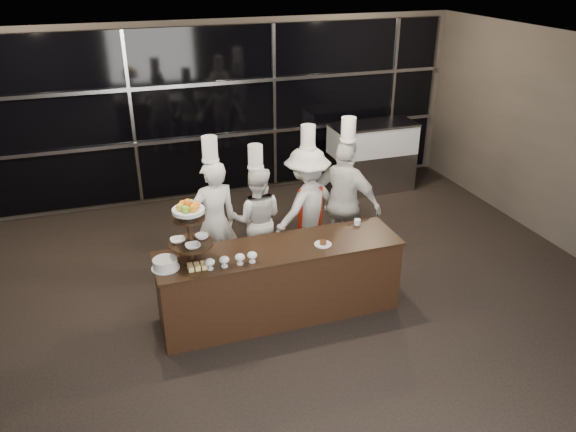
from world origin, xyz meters
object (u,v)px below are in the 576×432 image
object	(u,v)px
display_case	(372,154)
chef_d	(345,203)
buffet_counter	(280,281)
chef_b	(257,218)
display_stand	(190,227)
layer_cake	(165,264)
chef_a	(214,221)
chef_c	(307,205)

from	to	relation	value
display_case	chef_d	xyz separation A→B (m)	(-1.54, -2.26, 0.22)
buffet_counter	chef_b	distance (m)	1.19
display_stand	layer_cake	bearing A→B (deg)	-170.46
display_stand	layer_cake	xyz separation A→B (m)	(-0.30, -0.05, -0.37)
buffet_counter	layer_cake	xyz separation A→B (m)	(-1.30, -0.05, 0.51)
chef_a	display_case	bearing A→B (deg)	33.45
display_case	chef_d	world-z (taller)	chef_d
display_stand	layer_cake	distance (m)	0.47
layer_cake	chef_a	bearing A→B (deg)	54.77
display_stand	chef_d	bearing A→B (deg)	22.76
display_stand	buffet_counter	bearing A→B (deg)	0.01
layer_cake	buffet_counter	bearing A→B (deg)	2.21
display_case	chef_b	distance (m)	3.40
display_case	chef_d	size ratio (longest dim) A/B	0.73
chef_b	chef_c	bearing A→B (deg)	-0.66
chef_d	buffet_counter	bearing A→B (deg)	-142.70
chef_b	chef_c	xyz separation A→B (m)	(0.70, -0.01, 0.09)
buffet_counter	display_stand	xyz separation A→B (m)	(-1.00, -0.00, 0.87)
chef_a	buffet_counter	bearing A→B (deg)	-61.46
chef_a	display_stand	bearing A→B (deg)	-114.09
buffet_counter	chef_c	bearing A→B (deg)	56.48
buffet_counter	display_stand	bearing A→B (deg)	-179.99
chef_b	display_case	bearing A→B (deg)	37.06
display_case	layer_cake	bearing A→B (deg)	-141.34
buffet_counter	display_case	distance (m)	4.23
chef_a	chef_c	world-z (taller)	chef_a
layer_cake	display_case	xyz separation A→B (m)	(4.06, 3.25, -0.29)
chef_b	chef_c	world-z (taller)	chef_c
buffet_counter	display_stand	size ratio (longest dim) A/B	3.81
chef_b	chef_d	world-z (taller)	chef_d
buffet_counter	chef_c	xyz separation A→B (m)	(0.76, 1.14, 0.38)
buffet_counter	layer_cake	size ratio (longest dim) A/B	9.47
chef_d	layer_cake	bearing A→B (deg)	-158.70
display_case	chef_a	size ratio (longest dim) A/B	0.77
buffet_counter	chef_a	size ratio (longest dim) A/B	1.43
chef_c	display_stand	bearing A→B (deg)	-146.97
layer_cake	chef_a	distance (m)	1.30
buffet_counter	chef_a	distance (m)	1.22
chef_a	chef_b	size ratio (longest dim) A/B	1.12
buffet_counter	chef_d	distance (m)	1.60
layer_cake	chef_c	distance (m)	2.38
layer_cake	chef_a	xyz separation A→B (m)	(0.75, 1.06, -0.10)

